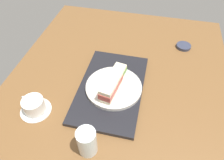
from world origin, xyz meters
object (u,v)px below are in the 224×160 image
(sandwich_near, at_px, (108,91))
(small_sauce_dish, at_px, (184,46))
(sandwich_plate, at_px, (114,87))
(coffee_cup, at_px, (34,106))
(drinking_glass, at_px, (87,142))
(sandwich_far, at_px, (119,73))
(sandwich_middle, at_px, (114,81))

(sandwich_near, xyz_separation_m, small_sauce_dish, (0.44, -0.30, -0.06))
(sandwich_plate, height_order, small_sauce_dish, sandwich_plate)
(sandwich_plate, bearing_deg, small_sauce_dish, -37.64)
(sandwich_plate, distance_m, sandwich_near, 0.07)
(coffee_cup, distance_m, drinking_glass, 0.28)
(sandwich_near, relative_size, coffee_cup, 0.74)
(small_sauce_dish, bearing_deg, sandwich_far, 138.51)
(sandwich_near, height_order, sandwich_far, sandwich_near)
(sandwich_middle, height_order, coffee_cup, sandwich_middle)
(sandwich_plate, xyz_separation_m, small_sauce_dish, (0.38, -0.29, -0.02))
(sandwich_plate, height_order, drinking_glass, drinking_glass)
(sandwich_far, relative_size, drinking_glass, 0.84)
(coffee_cup, relative_size, drinking_glass, 1.16)
(sandwich_plate, distance_m, sandwich_middle, 0.04)
(sandwich_middle, relative_size, small_sauce_dish, 1.21)
(sandwich_middle, bearing_deg, sandwich_near, 171.38)
(sandwich_near, bearing_deg, sandwich_middle, -8.62)
(small_sauce_dish, bearing_deg, drinking_glass, 154.01)
(sandwich_far, relative_size, coffee_cup, 0.72)
(sandwich_far, xyz_separation_m, drinking_glass, (-0.34, 0.04, -0.00))
(sandwich_far, xyz_separation_m, coffee_cup, (-0.23, 0.29, -0.03))
(sandwich_plate, bearing_deg, sandwich_far, -8.62)
(sandwich_plate, relative_size, coffee_cup, 1.89)
(sandwich_near, height_order, sandwich_middle, sandwich_near)
(drinking_glass, bearing_deg, sandwich_far, -6.18)
(sandwich_middle, distance_m, drinking_glass, 0.28)
(coffee_cup, xyz_separation_m, small_sauce_dish, (0.55, -0.57, -0.02))
(sandwich_near, distance_m, sandwich_middle, 0.06)
(coffee_cup, xyz_separation_m, drinking_glass, (-0.11, -0.25, 0.02))
(coffee_cup, bearing_deg, sandwich_plate, -58.98)
(coffee_cup, bearing_deg, sandwich_near, -67.94)
(drinking_glass, height_order, small_sauce_dish, drinking_glass)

